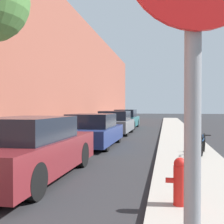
# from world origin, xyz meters

# --- Properties ---
(ground_plane) EXTENTS (120.00, 120.00, 0.00)m
(ground_plane) POSITION_xyz_m (0.00, 16.00, 0.00)
(ground_plane) COLOR #28282B
(sidewalk_left) EXTENTS (2.00, 52.00, 0.12)m
(sidewalk_left) POSITION_xyz_m (-2.90, 16.00, 0.06)
(sidewalk_left) COLOR #9E998E
(sidewalk_left) RESTS_ON ground
(sidewalk_right) EXTENTS (2.00, 52.00, 0.12)m
(sidewalk_right) POSITION_xyz_m (2.90, 16.00, 0.06)
(sidewalk_right) COLOR #9E998E
(sidewalk_right) RESTS_ON ground
(building_facade_left) EXTENTS (0.70, 52.00, 8.33)m
(building_facade_left) POSITION_xyz_m (-4.25, 16.00, 4.17)
(building_facade_left) COLOR brown
(building_facade_left) RESTS_ON ground
(parked_car_maroon) EXTENTS (1.72, 4.49, 1.42)m
(parked_car_maroon) POSITION_xyz_m (-0.84, 6.14, 0.68)
(parked_car_maroon) COLOR black
(parked_car_maroon) RESTS_ON ground
(parked_car_navy) EXTENTS (1.88, 4.28, 1.37)m
(parked_car_navy) POSITION_xyz_m (-0.84, 11.55, 0.65)
(parked_car_navy) COLOR black
(parked_car_navy) RESTS_ON ground
(parked_car_grey) EXTENTS (1.87, 4.15, 1.43)m
(parked_car_grey) POSITION_xyz_m (-0.86, 16.96, 0.68)
(parked_car_grey) COLOR black
(parked_car_grey) RESTS_ON ground
(parked_car_teal) EXTENTS (1.72, 4.65, 1.48)m
(parked_car_teal) POSITION_xyz_m (-0.94, 22.20, 0.69)
(parked_car_teal) COLOR black
(parked_car_teal) RESTS_ON ground
(fire_hydrant) EXTENTS (0.44, 0.20, 0.74)m
(fire_hydrant) POSITION_xyz_m (2.40, 4.69, 0.50)
(fire_hydrant) COLOR red
(fire_hydrant) RESTS_ON sidewalk_right
(traffic_sign_post) EXTENTS (0.71, 0.18, 2.67)m
(traffic_sign_post) POSITION_xyz_m (2.30, 1.50, 1.89)
(traffic_sign_post) COLOR gray
(traffic_sign_post) RESTS_ON sidewalk_right
(bicycle) EXTENTS (0.47, 1.55, 0.64)m
(bicycle) POSITION_xyz_m (3.39, 9.70, 0.45)
(bicycle) COLOR black
(bicycle) RESTS_ON sidewalk_right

